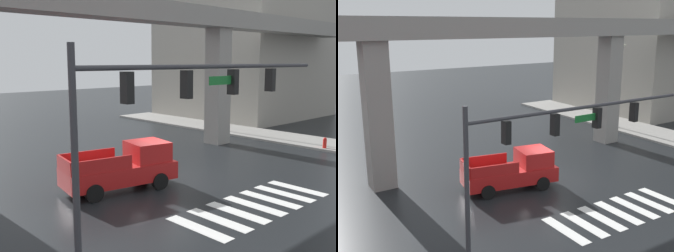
% 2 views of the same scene
% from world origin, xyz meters
% --- Properties ---
extents(ground_plane, '(120.00, 120.00, 0.00)m').
position_xyz_m(ground_plane, '(0.00, 0.00, 0.00)').
color(ground_plane, black).
extents(crosswalk_stripes, '(7.15, 2.80, 0.01)m').
position_xyz_m(crosswalk_stripes, '(-0.00, -5.12, 0.01)').
color(crosswalk_stripes, silver).
rests_on(crosswalk_stripes, ground).
extents(elevated_overpass, '(51.03, 1.83, 9.20)m').
position_xyz_m(elevated_overpass, '(0.00, 4.22, 7.71)').
color(elevated_overpass, gray).
rests_on(elevated_overpass, ground).
extents(sidewalk_east, '(4.00, 36.00, 0.15)m').
position_xyz_m(sidewalk_east, '(13.54, 2.00, 0.07)').
color(sidewalk_east, gray).
rests_on(sidewalk_east, ground).
extents(pickup_truck, '(5.35, 2.77, 2.08)m').
position_xyz_m(pickup_truck, '(-2.48, 0.18, 0.99)').
color(pickup_truck, red).
rests_on(pickup_truck, ground).
extents(traffic_signal_mast, '(10.89, 0.32, 6.20)m').
position_xyz_m(traffic_signal_mast, '(-4.70, -5.74, 4.66)').
color(traffic_signal_mast, '#38383D').
rests_on(traffic_signal_mast, ground).
extents(street_lamp_mid_block, '(0.44, 0.70, 7.24)m').
position_xyz_m(street_lamp_mid_block, '(12.34, 6.49, 4.56)').
color(street_lamp_mid_block, '#38383D').
rests_on(street_lamp_mid_block, ground).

